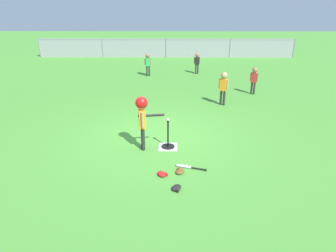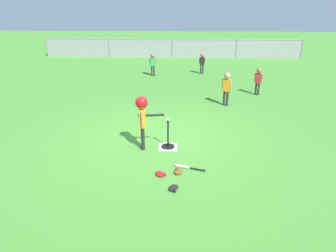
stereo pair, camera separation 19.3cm
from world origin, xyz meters
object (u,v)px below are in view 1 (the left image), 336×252
fielder_deep_left (148,61)px  spare_bat_silver (187,167)px  fielder_near_left (224,84)px  baseball_on_tee (168,119)px  fielder_near_right (254,77)px  batter_child (142,112)px  batting_tee (168,143)px  glove_by_plate (162,174)px  fielder_deep_right (197,60)px  glove_tossed_aside (176,188)px  glove_near_bats (180,171)px

fielder_deep_left → spare_bat_silver: (1.45, -8.33, -0.65)m
fielder_near_left → spare_bat_silver: size_ratio=1.81×
spare_bat_silver → baseball_on_tee: bearing=113.1°
fielder_near_right → batter_child: bearing=-129.4°
batting_tee → batter_child: batter_child is taller
fielder_near_right → batting_tee: bearing=-125.3°
spare_bat_silver → glove_by_plate: 0.60m
fielder_near_right → fielder_deep_right: size_ratio=1.02×
spare_bat_silver → glove_tossed_aside: size_ratio=2.30×
glove_near_bats → glove_tossed_aside: same height
baseball_on_tee → glove_near_bats: size_ratio=0.27×
fielder_deep_left → fielder_deep_right: size_ratio=1.06×
glove_by_plate → spare_bat_silver: bearing=29.5°
fielder_deep_left → spare_bat_silver: size_ratio=1.71×
fielder_deep_left → fielder_deep_right: (2.34, 0.50, -0.04)m
batter_child → fielder_near_right: size_ratio=1.26×
batter_child → fielder_near_left: (2.38, 3.26, -0.20)m
batting_tee → fielder_near_left: 3.70m
fielder_deep_right → glove_near_bats: fielder_deep_right is taller
batting_tee → fielder_deep_left: bearing=98.0°
baseball_on_tee → glove_by_plate: 1.44m
fielder_near_left → glove_near_bats: 4.64m
spare_bat_silver → glove_near_bats: size_ratio=2.31×
fielder_deep_left → glove_tossed_aside: bearing=-82.4°
glove_near_bats → fielder_deep_left: bearing=98.7°
batter_child → spare_bat_silver: batter_child is taller
batting_tee → glove_tossed_aside: batting_tee is taller
fielder_near_right → glove_by_plate: 6.61m
glove_near_bats → fielder_near_left: bearing=70.4°
batter_child → glove_tossed_aside: 2.01m
fielder_deep_left → spare_bat_silver: bearing=-80.1°
batter_child → fielder_near_left: bearing=53.8°
fielder_near_left → glove_tossed_aside: 5.21m
glove_near_bats → glove_by_plate: bearing=-164.0°
fielder_near_left → spare_bat_silver: 4.42m
batting_tee → glove_by_plate: size_ratio=2.51×
fielder_deep_right → glove_tossed_aside: fielder_deep_right is taller
batter_child → glove_near_bats: bearing=-51.5°
fielder_deep_left → glove_near_bats: fielder_deep_left is taller
baseball_on_tee → fielder_near_left: size_ratio=0.07×
fielder_deep_left → glove_by_plate: bearing=-83.8°
baseball_on_tee → fielder_deep_right: bearing=80.6°
fielder_near_left → glove_by_plate: size_ratio=4.17×
fielder_deep_right → spare_bat_silver: bearing=-95.7°
batter_child → glove_tossed_aside: bearing=-65.0°
batter_child → fielder_near_right: 5.89m
baseball_on_tee → fielder_deep_left: 7.43m
batting_tee → glove_near_bats: 1.19m
fielder_deep_left → fielder_deep_right: bearing=12.2°
fielder_deep_left → glove_tossed_aside: fielder_deep_left is taller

